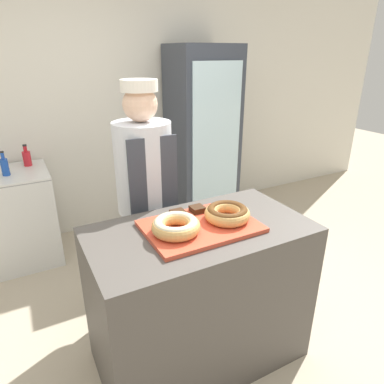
# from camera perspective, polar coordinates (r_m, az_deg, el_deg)

# --- Properties ---
(ground_plane) EXTENTS (14.00, 14.00, 0.00)m
(ground_plane) POSITION_cam_1_polar(r_m,az_deg,el_deg) (2.48, 1.20, -25.26)
(ground_plane) COLOR #B7A88E
(wall_back) EXTENTS (8.00, 0.06, 2.70)m
(wall_back) POSITION_cam_1_polar(r_m,az_deg,el_deg) (3.71, -15.35, 14.13)
(wall_back) COLOR silver
(wall_back) RESTS_ON ground_plane
(display_counter) EXTENTS (1.25, 0.68, 0.93)m
(display_counter) POSITION_cam_1_polar(r_m,az_deg,el_deg) (2.16, 1.30, -16.93)
(display_counter) COLOR #4C4742
(display_counter) RESTS_ON ground_plane
(serving_tray) EXTENTS (0.61, 0.43, 0.02)m
(serving_tray) POSITION_cam_1_polar(r_m,az_deg,el_deg) (1.90, 1.42, -5.72)
(serving_tray) COLOR #D84C33
(serving_tray) RESTS_ON display_counter
(donut_light_glaze) EXTENTS (0.26, 0.26, 0.08)m
(donut_light_glaze) POSITION_cam_1_polar(r_m,az_deg,el_deg) (1.79, -2.71, -5.57)
(donut_light_glaze) COLOR tan
(donut_light_glaze) RESTS_ON serving_tray
(donut_chocolate_glaze) EXTENTS (0.26, 0.26, 0.08)m
(donut_chocolate_glaze) POSITION_cam_1_polar(r_m,az_deg,el_deg) (1.93, 5.89, -3.46)
(donut_chocolate_glaze) COLOR tan
(donut_chocolate_glaze) RESTS_ON serving_tray
(brownie_back_left) EXTENTS (0.08, 0.08, 0.03)m
(brownie_back_left) POSITION_cam_1_polar(r_m,az_deg,el_deg) (1.98, -2.32, -3.58)
(brownie_back_left) COLOR #382111
(brownie_back_left) RESTS_ON serving_tray
(brownie_back_right) EXTENTS (0.08, 0.08, 0.03)m
(brownie_back_right) POSITION_cam_1_polar(r_m,az_deg,el_deg) (2.03, 0.91, -2.85)
(brownie_back_right) COLOR #382111
(brownie_back_right) RESTS_ON serving_tray
(baker_person) EXTENTS (0.38, 0.38, 1.68)m
(baker_person) POSITION_cam_1_polar(r_m,az_deg,el_deg) (2.39, -7.70, -1.29)
(baker_person) COLOR #4C4C51
(baker_person) RESTS_ON ground_plane
(beverage_fridge) EXTENTS (0.67, 0.59, 1.91)m
(beverage_fridge) POSITION_cam_1_polar(r_m,az_deg,el_deg) (3.80, 1.74, 8.99)
(beverage_fridge) COLOR #333842
(beverage_fridge) RESTS_ON ground_plane
(chest_freezer) EXTENTS (0.84, 0.62, 0.86)m
(chest_freezer) POSITION_cam_1_polar(r_m,az_deg,el_deg) (3.51, -28.77, -4.06)
(chest_freezer) COLOR silver
(chest_freezer) RESTS_ON ground_plane
(bottle_red) EXTENTS (0.07, 0.07, 0.20)m
(bottle_red) POSITION_cam_1_polar(r_m,az_deg,el_deg) (3.47, -25.82, 5.17)
(bottle_red) COLOR red
(bottle_red) RESTS_ON chest_freezer
(bottle_blue_b) EXTENTS (0.06, 0.06, 0.21)m
(bottle_blue_b) POSITION_cam_1_polar(r_m,az_deg,el_deg) (3.28, -28.75, 3.79)
(bottle_blue_b) COLOR #1E4CB2
(bottle_blue_b) RESTS_ON chest_freezer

